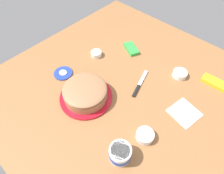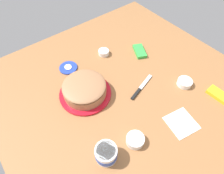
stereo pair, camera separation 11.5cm
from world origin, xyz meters
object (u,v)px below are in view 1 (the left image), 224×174
object	(u,v)px
sprinkle_bowl_blue	(145,135)
sprinkle_bowl_green	(96,54)
frosted_cake	(85,93)
candy_box_lower	(131,49)
spreading_knife	(139,85)
frosting_tub	(120,153)
candy_box_upper	(214,82)
paper_napkin	(184,112)
sprinkle_bowl_pink	(180,74)
frosting_tub_lid	(63,73)

from	to	relation	value
sprinkle_bowl_blue	sprinkle_bowl_green	bearing A→B (deg)	157.11
frosted_cake	candy_box_lower	bearing A→B (deg)	98.10
spreading_knife	sprinkle_bowl_blue	xyz separation A→B (m)	(0.23, -0.25, 0.02)
frosting_tub	candy_box_upper	world-z (taller)	frosting_tub
frosted_cake	paper_napkin	xyz separation A→B (m)	(0.49, 0.31, -0.04)
sprinkle_bowl_green	candy_box_upper	world-z (taller)	sprinkle_bowl_green
candy_box_lower	candy_box_upper	size ratio (longest dim) A/B	0.89
candy_box_upper	paper_napkin	bearing A→B (deg)	-98.28
spreading_knife	candy_box_lower	xyz separation A→B (m)	(-0.25, 0.23, 0.01)
frosted_cake	frosting_tub	distance (m)	0.40
sprinkle_bowl_pink	candy_box_lower	world-z (taller)	sprinkle_bowl_pink
candy_box_lower	sprinkle_bowl_pink	bearing A→B (deg)	28.09
frosted_cake	sprinkle_bowl_blue	size ratio (longest dim) A/B	3.41
spreading_knife	candy_box_lower	world-z (taller)	candy_box_lower
sprinkle_bowl_blue	sprinkle_bowl_green	distance (m)	0.69
candy_box_lower	paper_napkin	distance (m)	0.60
sprinkle_bowl_green	candy_box_upper	xyz separation A→B (m)	(0.74, 0.33, -0.01)
candy_box_lower	paper_napkin	bearing A→B (deg)	5.14
frosting_tub_lid	candy_box_upper	xyz separation A→B (m)	(0.78, 0.60, 0.01)
frosted_cake	sprinkle_bowl_pink	size ratio (longest dim) A/B	3.45
frosted_cake	candy_box_upper	size ratio (longest dim) A/B	2.04
frosted_cake	frosting_tub	bearing A→B (deg)	-18.29
sprinkle_bowl_blue	paper_napkin	xyz separation A→B (m)	(0.08, 0.27, -0.02)
sprinkle_bowl_pink	sprinkle_bowl_green	xyz separation A→B (m)	(-0.54, -0.24, -0.00)
spreading_knife	sprinkle_bowl_pink	distance (m)	0.29
frosting_tub_lid	spreading_knife	bearing A→B (deg)	30.99
paper_napkin	frosting_tub_lid	bearing A→B (deg)	-159.28
frosting_tub	sprinkle_bowl_pink	xyz separation A→B (m)	(-0.06, 0.67, -0.03)
frosting_tub_lid	candy_box_upper	distance (m)	0.98
frosting_tub	candy_box_upper	distance (m)	0.77
spreading_knife	paper_napkin	bearing A→B (deg)	3.86
frosting_tub_lid	spreading_knife	size ratio (longest dim) A/B	0.53
frosting_tub	spreading_knife	world-z (taller)	frosting_tub
frosted_cake	paper_napkin	bearing A→B (deg)	32.17
paper_napkin	sprinkle_bowl_green	bearing A→B (deg)	-179.48
spreading_knife	sprinkle_bowl_pink	world-z (taller)	sprinkle_bowl_pink
sprinkle_bowl_green	candy_box_lower	bearing A→B (deg)	56.25
sprinkle_bowl_pink	candy_box_lower	distance (m)	0.40
sprinkle_bowl_blue	candy_box_upper	distance (m)	0.61
spreading_knife	paper_napkin	size ratio (longest dim) A/B	1.55
frosted_cake	spreading_knife	distance (m)	0.34
frosted_cake	sprinkle_bowl_blue	xyz separation A→B (m)	(0.41, 0.04, -0.02)
sprinkle_bowl_green	candy_box_lower	distance (m)	0.26
sprinkle_bowl_green	paper_napkin	size ratio (longest dim) A/B	0.51
spreading_knife	sprinkle_bowl_pink	xyz separation A→B (m)	(0.14, 0.25, 0.01)
sprinkle_bowl_blue	candy_box_lower	size ratio (longest dim) A/B	0.67
frosted_cake	sprinkle_bowl_blue	world-z (taller)	frosted_cake
frosting_tub_lid	sprinkle_bowl_green	bearing A→B (deg)	82.89
sprinkle_bowl_blue	sprinkle_bowl_pink	size ratio (longest dim) A/B	1.01
sprinkle_bowl_pink	paper_napkin	bearing A→B (deg)	-53.67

